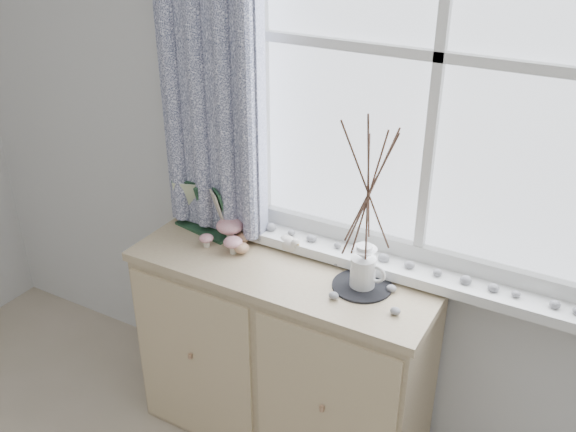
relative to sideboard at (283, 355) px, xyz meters
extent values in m
cube|color=silver|center=(0.15, 0.25, 0.87)|extent=(4.00, 0.04, 2.60)
cube|color=silver|center=(0.45, 0.25, 1.22)|extent=(1.30, 0.01, 1.40)
cube|color=silver|center=(0.45, 0.17, 0.45)|extent=(1.45, 0.16, 0.04)
cube|color=#091234|center=(-0.37, 0.12, 1.25)|extent=(0.44, 0.06, 1.61)
cube|color=tan|center=(0.00, 0.01, -0.02)|extent=(1.17, 0.43, 0.81)
cube|color=tan|center=(0.00, 0.01, 0.41)|extent=(1.20, 0.45, 0.03)
cube|color=beige|center=(-0.29, -0.22, -0.02)|extent=(0.55, 0.01, 0.75)
cube|color=beige|center=(0.29, -0.22, -0.02)|extent=(0.55, 0.01, 0.75)
cylinder|color=beige|center=(-0.28, 0.06, 0.46)|extent=(0.03, 0.03, 0.07)
ellipsoid|color=maroon|center=(-0.28, 0.06, 0.50)|extent=(0.11, 0.11, 0.06)
cylinder|color=beige|center=(-0.22, -0.01, 0.45)|extent=(0.03, 0.03, 0.05)
ellipsoid|color=maroon|center=(-0.22, -0.01, 0.47)|extent=(0.08, 0.08, 0.04)
cylinder|color=beige|center=(-0.34, -0.02, 0.44)|extent=(0.03, 0.03, 0.04)
ellipsoid|color=maroon|center=(-0.34, -0.02, 0.46)|extent=(0.06, 0.06, 0.03)
ellipsoid|color=#A57A5B|center=(-0.18, 0.00, 0.45)|extent=(0.06, 0.04, 0.07)
ellipsoid|color=#A57A5B|center=(-0.22, 0.07, 0.45)|extent=(0.06, 0.04, 0.07)
cylinder|color=black|center=(0.32, 0.02, 0.43)|extent=(0.22, 0.22, 0.01)
cylinder|color=silver|center=(0.32, 0.02, 0.49)|extent=(0.09, 0.09, 0.11)
cone|color=silver|center=(0.32, 0.02, 0.56)|extent=(0.09, 0.09, 0.04)
cylinder|color=silver|center=(0.32, 0.02, 0.58)|extent=(0.06, 0.06, 0.03)
torus|color=silver|center=(0.37, 0.02, 0.49)|extent=(0.07, 0.01, 0.07)
ellipsoid|color=#959597|center=(0.26, -0.09, 0.44)|extent=(0.04, 0.03, 0.03)
ellipsoid|color=#959597|center=(0.30, 0.07, 0.44)|extent=(0.04, 0.03, 0.03)
ellipsoid|color=#959597|center=(0.48, -0.07, 0.44)|extent=(0.04, 0.03, 0.03)
ellipsoid|color=#959597|center=(0.18, 0.11, 0.44)|extent=(0.04, 0.03, 0.03)
ellipsoid|color=#959597|center=(0.42, 0.05, 0.44)|extent=(0.04, 0.03, 0.03)
camera|label=1|loc=(1.02, -1.78, 1.72)|focal=40.00mm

